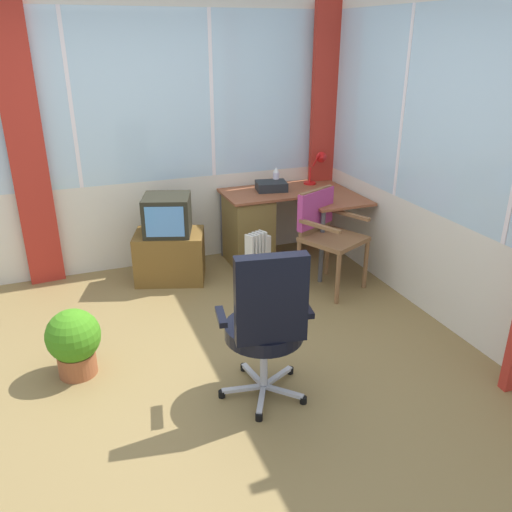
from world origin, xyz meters
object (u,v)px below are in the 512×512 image
at_px(desk_lamp, 319,163).
at_px(paper_tray, 271,186).
at_px(potted_plant, 74,341).
at_px(wooden_armchair, 324,225).
at_px(spray_bottle, 276,178).
at_px(office_chair, 267,320).
at_px(space_heater, 258,260).
at_px(tv_remote, 326,194).
at_px(desk, 255,225).
at_px(tv_on_stand, 169,244).

height_order(desk_lamp, paper_tray, desk_lamp).
bearing_deg(potted_plant, desk_lamp, 29.52).
height_order(paper_tray, wooden_armchair, wooden_armchair).
relative_size(spray_bottle, paper_tray, 0.72).
bearing_deg(paper_tray, wooden_armchair, -75.81).
bearing_deg(office_chair, space_heater, 70.58).
height_order(wooden_armchair, office_chair, office_chair).
bearing_deg(space_heater, tv_remote, 19.11).
height_order(tv_remote, office_chair, office_chair).
bearing_deg(wooden_armchair, desk_lamp, 66.34).
bearing_deg(space_heater, spray_bottle, 56.77).
distance_m(desk_lamp, tv_remote, 0.47).
distance_m(desk, potted_plant, 2.32).
height_order(tv_remote, wooden_armchair, wooden_armchair).
distance_m(tv_remote, potted_plant, 2.75).
xyz_separation_m(spray_bottle, potted_plant, (-2.14, -1.53, -0.57)).
distance_m(desk_lamp, office_chair, 2.70).
distance_m(spray_bottle, paper_tray, 0.14).
relative_size(paper_tray, space_heater, 0.54).
height_order(tv_remote, tv_on_stand, tv_on_stand).
bearing_deg(desk, spray_bottle, 25.41).
bearing_deg(wooden_armchair, potted_plant, -163.53).
height_order(desk, potted_plant, desk).
bearing_deg(wooden_armchair, tv_remote, 60.51).
distance_m(desk, desk_lamp, 0.94).
bearing_deg(desk, space_heater, -108.02).
height_order(tv_remote, space_heater, tv_remote).
xyz_separation_m(paper_tray, potted_plant, (-2.06, -1.44, -0.52)).
bearing_deg(wooden_armchair, paper_tray, 104.19).
relative_size(tv_remote, space_heater, 0.27).
distance_m(space_heater, potted_plant, 1.84).
height_order(spray_bottle, office_chair, office_chair).
relative_size(desk_lamp, space_heater, 0.63).
bearing_deg(paper_tray, desk, -165.59).
bearing_deg(paper_tray, tv_remote, -40.50).
relative_size(tv_remote, wooden_armchair, 0.16).
bearing_deg(office_chair, tv_remote, 53.12).
height_order(spray_bottle, tv_on_stand, spray_bottle).
xyz_separation_m(tv_on_stand, potted_plant, (-0.95, -1.29, -0.10)).
xyz_separation_m(spray_bottle, office_chair, (-1.02, -2.27, -0.24)).
relative_size(space_heater, potted_plant, 1.14).
xyz_separation_m(desk, tv_remote, (0.63, -0.31, 0.34)).
distance_m(paper_tray, space_heater, 0.91).
bearing_deg(tv_on_stand, paper_tray, 8.08).
bearing_deg(paper_tray, space_heater, -121.24).
height_order(desk, space_heater, desk).
bearing_deg(tv_remote, spray_bottle, 122.89).
bearing_deg(office_chair, potted_plant, 146.46).
bearing_deg(desk_lamp, wooden_armchair, -113.66).
height_order(tv_remote, paper_tray, paper_tray).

